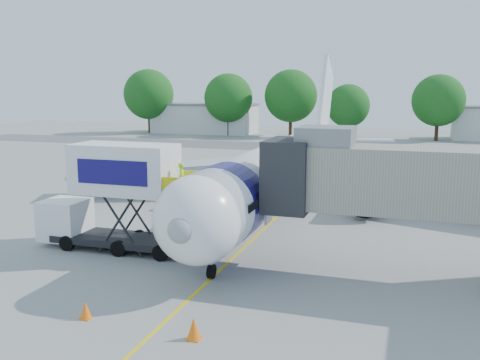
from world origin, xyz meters
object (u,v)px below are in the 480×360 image
(ground_tug, at_px, (109,320))
(catering_hiloader, at_px, (114,197))
(aircraft, at_px, (284,168))
(jet_bridge, at_px, (407,182))

(ground_tug, bearing_deg, catering_hiloader, 107.61)
(catering_hiloader, height_order, ground_tug, catering_hiloader)
(aircraft, height_order, ground_tug, aircraft)
(aircraft, distance_m, jet_bridge, 13.77)
(aircraft, height_order, jet_bridge, aircraft)
(ground_tug, bearing_deg, aircraft, 74.43)
(catering_hiloader, xyz_separation_m, ground_tug, (5.06, -8.87, -2.10))
(aircraft, bearing_deg, ground_tug, -93.48)
(catering_hiloader, distance_m, ground_tug, 10.43)
(jet_bridge, height_order, ground_tug, jet_bridge)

